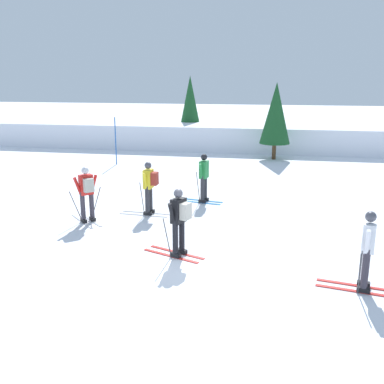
{
  "coord_description": "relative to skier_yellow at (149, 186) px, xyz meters",
  "views": [
    {
      "loc": [
        1.72,
        -9.4,
        4.33
      ],
      "look_at": [
        -0.6,
        3.47,
        0.9
      ],
      "focal_mm": 41.76,
      "sensor_mm": 36.0,
      "label": 1
    }
  ],
  "objects": [
    {
      "name": "ground_plane",
      "position": [
        2.04,
        -3.82,
        -0.96
      ],
      "size": [
        120.0,
        120.0,
        0.0
      ],
      "primitive_type": "plane",
      "color": "white"
    },
    {
      "name": "far_snow_ridge",
      "position": [
        2.04,
        16.77,
        -0.23
      ],
      "size": [
        80.0,
        9.73,
        1.44
      ],
      "primitive_type": "cube",
      "color": "white",
      "rests_on": "ground"
    },
    {
      "name": "skier_yellow",
      "position": [
        0.0,
        0.0,
        0.0
      ],
      "size": [
        1.62,
        1.0,
        1.71
      ],
      "color": "silver",
      "rests_on": "ground"
    },
    {
      "name": "skier_white",
      "position": [
        5.76,
        -4.25,
        -0.04
      ],
      "size": [
        1.64,
        0.99,
        1.71
      ],
      "color": "red",
      "rests_on": "ground"
    },
    {
      "name": "skier_green",
      "position": [
        1.47,
        1.74,
        -0.04
      ],
      "size": [
        1.64,
        0.99,
        1.71
      ],
      "color": "#237AC6",
      "rests_on": "ground"
    },
    {
      "name": "skier_black",
      "position": [
        1.64,
        -3.16,
        -0.0
      ],
      "size": [
        1.62,
        0.96,
        1.71
      ],
      "color": "red",
      "rests_on": "ground"
    },
    {
      "name": "skier_red",
      "position": [
        -1.63,
        -1.08,
        -0.0
      ],
      "size": [
        1.39,
        1.4,
        1.71
      ],
      "color": "silver",
      "rests_on": "ground"
    },
    {
      "name": "trail_marker_pole",
      "position": [
        -3.87,
        7.74,
        0.22
      ],
      "size": [
        0.05,
        0.05,
        2.35
      ],
      "primitive_type": "cylinder",
      "color": "#1E56AD",
      "rests_on": "ground"
    },
    {
      "name": "conifer_far_left",
      "position": [
        -1.48,
        15.11,
        1.63
      ],
      "size": [
        1.42,
        1.42,
        4.33
      ],
      "color": "#513823",
      "rests_on": "ground"
    },
    {
      "name": "conifer_far_right",
      "position": [
        3.88,
        10.6,
        1.46
      ],
      "size": [
        1.59,
        1.59,
        4.0
      ],
      "color": "#513823",
      "rests_on": "ground"
    }
  ]
}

